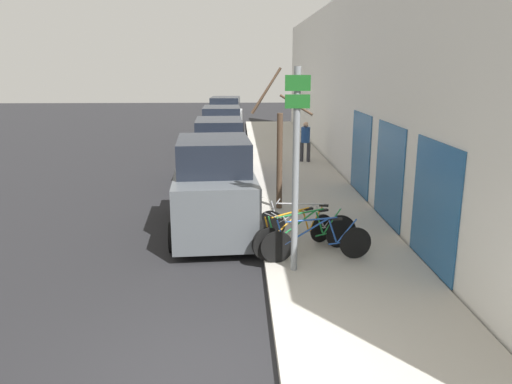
{
  "coord_description": "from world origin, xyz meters",
  "views": [
    {
      "loc": [
        0.5,
        -5.67,
        3.97
      ],
      "look_at": [
        0.86,
        4.88,
        1.31
      ],
      "focal_mm": 35.0,
      "sensor_mm": 36.0,
      "label": 1
    }
  ],
  "objects_px": {
    "bicycle_2": "(294,232)",
    "parked_car_0": "(214,189)",
    "pedestrian_near": "(305,139)",
    "bicycle_3": "(306,224)",
    "bicycle_0": "(317,242)",
    "parked_car_2": "(222,132)",
    "parked_car_3": "(226,118)",
    "signpost": "(296,167)",
    "bicycle_1": "(305,235)",
    "parked_car_1": "(219,153)",
    "street_tree": "(279,149)"
  },
  "relations": [
    {
      "from": "parked_car_2",
      "to": "street_tree",
      "type": "bearing_deg",
      "value": -80.22
    },
    {
      "from": "bicycle_2",
      "to": "parked_car_1",
      "type": "distance_m",
      "value": 7.55
    },
    {
      "from": "bicycle_2",
      "to": "parked_car_2",
      "type": "xyz_separation_m",
      "value": [
        -1.95,
        13.11,
        0.46
      ]
    },
    {
      "from": "bicycle_3",
      "to": "parked_car_0",
      "type": "height_order",
      "value": "parked_car_0"
    },
    {
      "from": "signpost",
      "to": "street_tree",
      "type": "distance_m",
      "value": 4.35
    },
    {
      "from": "bicycle_3",
      "to": "street_tree",
      "type": "xyz_separation_m",
      "value": [
        -0.41,
        2.7,
        1.26
      ]
    },
    {
      "from": "parked_car_0",
      "to": "street_tree",
      "type": "distance_m",
      "value": 2.39
    },
    {
      "from": "parked_car_2",
      "to": "pedestrian_near",
      "type": "height_order",
      "value": "parked_car_2"
    },
    {
      "from": "bicycle_3",
      "to": "parked_car_2",
      "type": "bearing_deg",
      "value": 25.29
    },
    {
      "from": "pedestrian_near",
      "to": "bicycle_3",
      "type": "bearing_deg",
      "value": 99.45
    },
    {
      "from": "parked_car_0",
      "to": "parked_car_3",
      "type": "height_order",
      "value": "parked_car_0"
    },
    {
      "from": "signpost",
      "to": "bicycle_3",
      "type": "distance_m",
      "value": 2.36
    },
    {
      "from": "parked_car_3",
      "to": "pedestrian_near",
      "type": "distance_m",
      "value": 9.71
    },
    {
      "from": "bicycle_1",
      "to": "street_tree",
      "type": "xyz_separation_m",
      "value": [
        -0.3,
        3.48,
        1.25
      ]
    },
    {
      "from": "signpost",
      "to": "bicycle_0",
      "type": "xyz_separation_m",
      "value": [
        0.51,
        0.46,
        -1.63
      ]
    },
    {
      "from": "signpost",
      "to": "street_tree",
      "type": "xyz_separation_m",
      "value": [
        0.03,
        4.34,
        -0.38
      ]
    },
    {
      "from": "parked_car_0",
      "to": "parked_car_3",
      "type": "relative_size",
      "value": 0.97
    },
    {
      "from": "bicycle_2",
      "to": "parked_car_3",
      "type": "relative_size",
      "value": 0.41
    },
    {
      "from": "bicycle_2",
      "to": "bicycle_3",
      "type": "xyz_separation_m",
      "value": [
        0.31,
        0.53,
        0.01
      ]
    },
    {
      "from": "parked_car_0",
      "to": "bicycle_3",
      "type": "bearing_deg",
      "value": -32.94
    },
    {
      "from": "bicycle_0",
      "to": "street_tree",
      "type": "distance_m",
      "value": 4.1
    },
    {
      "from": "parked_car_3",
      "to": "pedestrian_near",
      "type": "bearing_deg",
      "value": -66.31
    },
    {
      "from": "signpost",
      "to": "bicycle_0",
      "type": "relative_size",
      "value": 1.68
    },
    {
      "from": "pedestrian_near",
      "to": "parked_car_2",
      "type": "bearing_deg",
      "value": -23.39
    },
    {
      "from": "parked_car_0",
      "to": "parked_car_1",
      "type": "bearing_deg",
      "value": 86.88
    },
    {
      "from": "bicycle_3",
      "to": "parked_car_0",
      "type": "distance_m",
      "value": 2.45
    },
    {
      "from": "bicycle_1",
      "to": "parked_car_3",
      "type": "distance_m",
      "value": 19.59
    },
    {
      "from": "bicycle_1",
      "to": "pedestrian_near",
      "type": "bearing_deg",
      "value": -30.42
    },
    {
      "from": "bicycle_1",
      "to": "street_tree",
      "type": "bearing_deg",
      "value": -18.12
    },
    {
      "from": "bicycle_3",
      "to": "pedestrian_near",
      "type": "height_order",
      "value": "pedestrian_near"
    },
    {
      "from": "parked_car_0",
      "to": "parked_car_2",
      "type": "height_order",
      "value": "parked_car_0"
    },
    {
      "from": "bicycle_3",
      "to": "parked_car_3",
      "type": "height_order",
      "value": "parked_car_3"
    },
    {
      "from": "bicycle_3",
      "to": "street_tree",
      "type": "height_order",
      "value": "street_tree"
    },
    {
      "from": "signpost",
      "to": "parked_car_3",
      "type": "xyz_separation_m",
      "value": [
        -1.8,
        20.32,
        -1.15
      ]
    },
    {
      "from": "bicycle_2",
      "to": "parked_car_0",
      "type": "distance_m",
      "value": 2.51
    },
    {
      "from": "bicycle_0",
      "to": "parked_car_2",
      "type": "bearing_deg",
      "value": 3.44
    },
    {
      "from": "parked_car_1",
      "to": "pedestrian_near",
      "type": "height_order",
      "value": "parked_car_1"
    },
    {
      "from": "bicycle_3",
      "to": "bicycle_2",
      "type": "bearing_deg",
      "value": 164.67
    },
    {
      "from": "parked_car_2",
      "to": "parked_car_3",
      "type": "bearing_deg",
      "value": 88.94
    },
    {
      "from": "signpost",
      "to": "parked_car_0",
      "type": "relative_size",
      "value": 0.87
    },
    {
      "from": "bicycle_2",
      "to": "pedestrian_near",
      "type": "xyz_separation_m",
      "value": [
        1.56,
        10.14,
        0.57
      ]
    },
    {
      "from": "bicycle_0",
      "to": "pedestrian_near",
      "type": "relative_size",
      "value": 1.39
    },
    {
      "from": "parked_car_3",
      "to": "parked_car_1",
      "type": "bearing_deg",
      "value": -87.0
    },
    {
      "from": "parked_car_3",
      "to": "bicycle_0",
      "type": "bearing_deg",
      "value": -80.7
    },
    {
      "from": "parked_car_0",
      "to": "parked_car_3",
      "type": "distance_m",
      "value": 17.52
    },
    {
      "from": "signpost",
      "to": "bicycle_0",
      "type": "bearing_deg",
      "value": 42.49
    },
    {
      "from": "bicycle_2",
      "to": "bicycle_0",
      "type": "bearing_deg",
      "value": 176.64
    },
    {
      "from": "parked_car_2",
      "to": "signpost",
      "type": "bearing_deg",
      "value": -83.52
    },
    {
      "from": "bicycle_1",
      "to": "parked_car_1",
      "type": "distance_m",
      "value": 7.85
    },
    {
      "from": "bicycle_0",
      "to": "parked_car_1",
      "type": "xyz_separation_m",
      "value": [
        -2.24,
        7.95,
        0.46
      ]
    }
  ]
}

